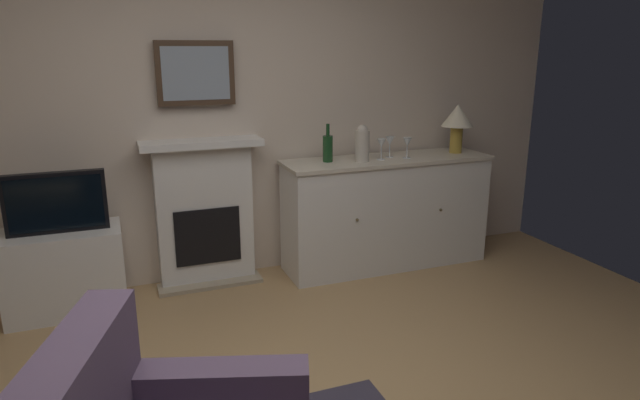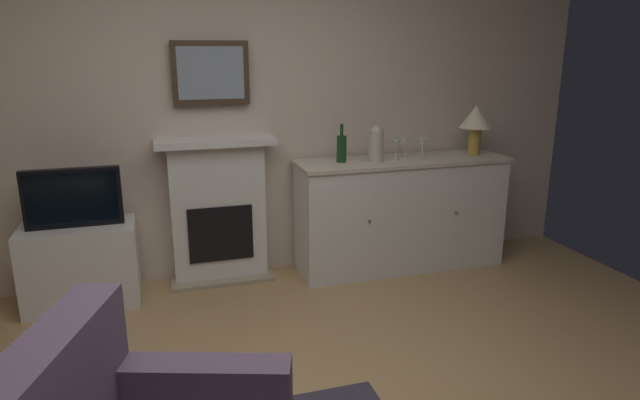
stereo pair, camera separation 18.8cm
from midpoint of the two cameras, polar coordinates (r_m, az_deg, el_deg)
The scene contains 12 objects.
wall_rear at distance 4.23m, azimuth -8.36°, elevation 10.03°, with size 5.92×0.06×2.71m, color beige.
fireplace_unit at distance 4.24m, azimuth -9.17°, elevation -1.09°, with size 0.87×0.30×1.10m.
framed_picture at distance 4.12m, azimuth -9.88°, elevation 12.76°, with size 0.55×0.04×0.45m.
sideboard_cabinet at distance 4.51m, azimuth 9.49°, elevation -1.39°, with size 1.69×0.49×0.90m.
table_lamp at distance 4.68m, azimuth 16.89°, elevation 7.85°, with size 0.26×0.26×0.40m.
wine_bottle at distance 4.22m, azimuth 3.51°, elevation 5.36°, with size 0.08×0.08×0.29m.
wine_glass_left at distance 4.31m, azimuth 9.10°, elevation 5.59°, with size 0.07×0.07×0.16m.
wine_glass_center at distance 4.42m, azimuth 9.99°, elevation 5.80°, with size 0.07×0.07×0.16m.
wine_glass_right at distance 4.40m, azimuth 11.76°, elevation 5.66°, with size 0.07×0.07×0.16m.
vase_decorative at distance 4.23m, azimuth 7.10°, elevation 5.74°, with size 0.11×0.11×0.28m.
tv_cabinet at distance 4.16m, azimuth -22.18°, elevation -6.22°, with size 0.75×0.42×0.57m.
tv_set at distance 3.99m, azimuth -22.90°, elevation 0.19°, with size 0.62×0.07×0.40m.
Camera 2 is at (-0.56, -2.00, 1.74)m, focal length 31.08 mm.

